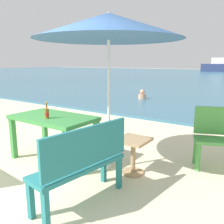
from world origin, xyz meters
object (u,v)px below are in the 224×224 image
(picnic_table_green, at_px, (53,123))
(boat_sailboat, at_px, (221,67))
(side_table_wood, at_px, (133,151))
(bench_teal_center, at_px, (83,160))
(swimmer_person, at_px, (142,95))
(patio_umbrella, at_px, (109,26))
(beer_bottle_amber, at_px, (47,113))

(picnic_table_green, bearing_deg, boat_sailboat, 97.04)
(side_table_wood, relative_size, bench_teal_center, 0.44)
(swimmer_person, bearing_deg, patio_umbrella, -66.77)
(patio_umbrella, xyz_separation_m, swimmer_person, (-2.73, 6.36, -1.88))
(beer_bottle_amber, relative_size, swimmer_person, 0.65)
(bench_teal_center, bearing_deg, patio_umbrella, 108.13)
(beer_bottle_amber, height_order, swimmer_person, beer_bottle_amber)
(picnic_table_green, distance_m, patio_umbrella, 1.77)
(picnic_table_green, relative_size, boat_sailboat, 0.22)
(beer_bottle_amber, bearing_deg, picnic_table_green, 107.86)
(beer_bottle_amber, distance_m, boat_sailboat, 41.51)
(patio_umbrella, bearing_deg, picnic_table_green, -166.42)
(side_table_wood, height_order, bench_teal_center, bench_teal_center)
(bench_teal_center, distance_m, swimmer_person, 7.93)
(picnic_table_green, relative_size, patio_umbrella, 0.61)
(bench_teal_center, bearing_deg, boat_sailboat, 98.64)
(picnic_table_green, distance_m, swimmer_person, 6.84)
(patio_umbrella, height_order, boat_sailboat, boat_sailboat)
(patio_umbrella, xyz_separation_m, side_table_wood, (0.39, 0.06, -1.76))
(bench_teal_center, xyz_separation_m, boat_sailboat, (-6.34, 41.74, 0.36))
(boat_sailboat, bearing_deg, beer_bottle_amber, -82.91)
(beer_bottle_amber, relative_size, side_table_wood, 0.49)
(beer_bottle_amber, bearing_deg, swimmer_person, 105.06)
(picnic_table_green, bearing_deg, patio_umbrella, 13.58)
(beer_bottle_amber, distance_m, side_table_wood, 1.47)
(side_table_wood, bearing_deg, boat_sailboat, 98.97)
(picnic_table_green, height_order, boat_sailboat, boat_sailboat)
(beer_bottle_amber, relative_size, patio_umbrella, 0.12)
(picnic_table_green, xyz_separation_m, beer_bottle_amber, (0.05, -0.17, 0.20))
(side_table_wood, bearing_deg, picnic_table_green, -167.80)
(bench_teal_center, height_order, swimmer_person, bench_teal_center)
(beer_bottle_amber, distance_m, swimmer_person, 7.03)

